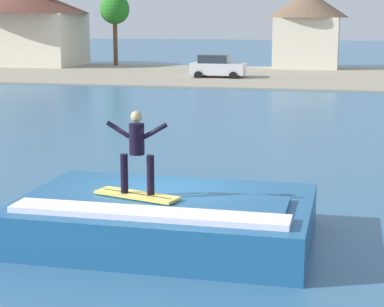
{
  "coord_description": "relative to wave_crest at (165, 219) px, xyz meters",
  "views": [
    {
      "loc": [
        4.03,
        -14.47,
        4.77
      ],
      "look_at": [
        0.28,
        1.83,
        1.42
      ],
      "focal_mm": 64.01,
      "sensor_mm": 36.0,
      "label": 1
    }
  ],
  "objects": [
    {
      "name": "ground_plane",
      "position": [
        -0.28,
        0.78,
        -0.49
      ],
      "size": [
        260.0,
        260.0,
        0.0
      ],
      "primitive_type": "plane",
      "color": "#356388"
    },
    {
      "name": "wave_crest",
      "position": [
        0.0,
        0.0,
        0.0
      ],
      "size": [
        6.23,
        4.2,
        1.04
      ],
      "color": "#205989",
      "rests_on": "ground_plane"
    },
    {
      "name": "surfboard",
      "position": [
        -0.52,
        -0.34,
        0.58
      ],
      "size": [
        1.95,
        1.02,
        0.06
      ],
      "color": "#EAD159",
      "rests_on": "wave_crest"
    },
    {
      "name": "surfer",
      "position": [
        -0.51,
        -0.32,
        1.6
      ],
      "size": [
        1.32,
        0.32,
        1.76
      ],
      "color": "black",
      "rests_on": "surfboard"
    },
    {
      "name": "shoreline_bank",
      "position": [
        -0.28,
        41.55,
        -0.44
      ],
      "size": [
        120.0,
        19.92,
        0.11
      ],
      "color": "gray",
      "rests_on": "ground_plane"
    },
    {
      "name": "car_near_shore",
      "position": [
        -6.36,
        39.0,
        0.46
      ],
      "size": [
        4.19,
        2.28,
        1.86
      ],
      "color": "silver",
      "rests_on": "ground_plane"
    },
    {
      "name": "house_with_chimney",
      "position": [
        -26.69,
        48.55,
        3.83
      ],
      "size": [
        11.58,
        11.58,
        7.66
      ],
      "color": "beige",
      "rests_on": "ground_plane"
    },
    {
      "name": "house_small_cottage",
      "position": [
        -0.26,
        51.33,
        3.46
      ],
      "size": [
        7.5,
        7.5,
        7.11
      ],
      "color": "beige",
      "rests_on": "ground_plane"
    },
    {
      "name": "tree_tall_bare",
      "position": [
        -18.53,
        49.97,
        4.87
      ],
      "size": [
        2.85,
        2.85,
        6.89
      ],
      "color": "brown",
      "rests_on": "ground_plane"
    }
  ]
}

